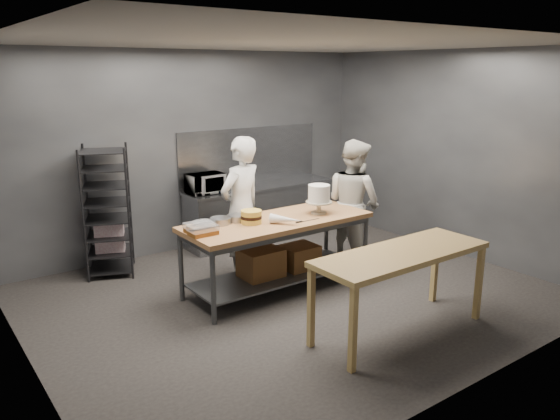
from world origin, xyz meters
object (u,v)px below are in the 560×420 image
Objects in this scene: near_counter at (401,259)px; microwave at (206,183)px; work_table at (278,246)px; speed_rack at (108,212)px; chef_behind at (241,208)px; frosted_cake_stand at (319,195)px; chef_right at (353,203)px; layer_cake at (251,217)px.

microwave is (-0.32, 3.59, 0.24)m from near_counter.
speed_rack is (-1.50, 1.81, 0.28)m from work_table.
microwave is at bearing 2.99° from speed_rack.
chef_behind reaches higher than near_counter.
chef_behind reaches higher than work_table.
work_table is at bearing 101.56° from near_counter.
microwave is (1.53, 0.08, 0.19)m from speed_rack.
frosted_cake_stand is at bearing 119.15° from chef_behind.
chef_behind is 1.64m from chef_right.
frosted_cake_stand is at bearing -8.52° from work_table.
speed_rack is at bearing 129.67° from work_table.
chef_right is at bearing 6.46° from work_table.
frosted_cake_stand is at bearing 81.57° from near_counter.
microwave is (-1.41, 1.73, 0.16)m from chef_right.
frosted_cake_stand is at bearing 106.16° from chef_right.
layer_cake is (-0.23, -0.60, 0.05)m from chef_behind.
layer_cake reaches higher than near_counter.
work_table is 1.27× the size of chef_behind.
chef_behind is at bearing 101.58° from near_counter.
layer_cake is (-0.39, -1.86, -0.05)m from microwave.
frosted_cake_stand is (0.24, 1.61, 0.35)m from near_counter.
speed_rack is 2.12m from layer_cake.
speed_rack is at bearing 122.61° from layer_cake.
chef_behind is at bearing 68.83° from layer_cake.
near_counter is 3.61m from microwave.
chef_behind is (-0.13, 0.63, 0.37)m from work_table.
chef_behind is at bearing 134.81° from frosted_cake_stand.
microwave reaches higher than near_counter.
microwave is 2.16× the size of layer_cake.
speed_rack is 0.98× the size of chef_right.
speed_rack is 3.23× the size of microwave.
chef_behind is 1.27m from microwave.
chef_behind is (1.37, -1.18, 0.09)m from speed_rack.
near_counter is 1.88m from layer_cake.
microwave reaches higher than work_table.
chef_right is at bearing 16.43° from frosted_cake_stand.
speed_rack is 0.92× the size of chef_behind.
chef_right reaches higher than frosted_cake_stand.
work_table is at bearing 96.20° from chef_right.
work_table is at bearing 171.48° from frosted_cake_stand.
frosted_cake_stand reaches higher than near_counter.
layer_cake is (1.14, -1.78, 0.14)m from speed_rack.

